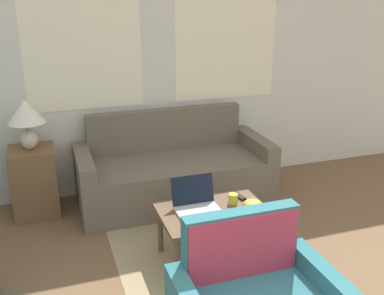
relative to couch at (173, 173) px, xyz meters
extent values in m
cube|color=silver|center=(0.07, 0.42, 1.03)|extent=(6.80, 0.05, 2.60)
cube|color=white|center=(-0.75, 0.39, 1.28)|extent=(1.10, 0.01, 1.30)
cube|color=white|center=(0.70, 0.39, 1.28)|extent=(1.10, 0.01, 1.30)
cube|color=#9E8966|center=(-0.02, -0.61, -0.27)|extent=(1.48, 1.76, 0.01)
cube|color=#665B4C|center=(0.00, -0.07, -0.05)|extent=(1.59, 0.80, 0.44)
cube|color=#665B4C|center=(0.00, 0.28, 0.16)|extent=(1.59, 0.12, 0.86)
cube|color=#665B4C|center=(-0.87, -0.07, 0.02)|extent=(0.14, 0.80, 0.59)
cube|color=#665B4C|center=(0.87, -0.07, 0.02)|extent=(0.14, 0.80, 0.59)
cube|color=#2D6B75|center=(-0.15, -1.91, 0.14)|extent=(0.70, 0.10, 0.83)
cube|color=#B23347|center=(-0.15, -1.97, 0.24)|extent=(0.67, 0.01, 0.59)
cube|color=brown|center=(-1.31, 0.12, 0.05)|extent=(0.40, 0.40, 0.64)
ellipsoid|color=beige|center=(-1.31, 0.12, 0.46)|extent=(0.15, 0.15, 0.19)
cylinder|color=tan|center=(-1.31, 0.12, 0.59)|extent=(0.02, 0.02, 0.06)
cone|color=white|center=(-1.31, 0.12, 0.72)|extent=(0.33, 0.33, 0.21)
cube|color=brown|center=(-0.02, -1.15, 0.14)|extent=(0.82, 0.58, 0.03)
cylinder|color=brown|center=(-0.38, -1.39, -0.07)|extent=(0.04, 0.04, 0.39)
cylinder|color=brown|center=(0.34, -1.39, -0.07)|extent=(0.04, 0.04, 0.39)
cylinder|color=brown|center=(-0.38, -0.91, -0.07)|extent=(0.04, 0.04, 0.39)
cylinder|color=brown|center=(0.34, -0.91, -0.07)|extent=(0.04, 0.04, 0.39)
cube|color=#B7B7BC|center=(-0.14, -1.14, 0.16)|extent=(0.33, 0.22, 0.02)
cube|color=black|center=(-0.14, -1.00, 0.28)|extent=(0.33, 0.07, 0.22)
cylinder|color=gold|center=(0.17, -1.08, 0.19)|extent=(0.07, 0.07, 0.08)
ellipsoid|color=gold|center=(0.27, -1.22, 0.19)|extent=(0.15, 0.15, 0.08)
cube|color=black|center=(0.26, -0.99, 0.16)|extent=(0.07, 0.16, 0.02)
camera|label=1|loc=(-1.15, -3.97, 1.74)|focal=42.00mm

